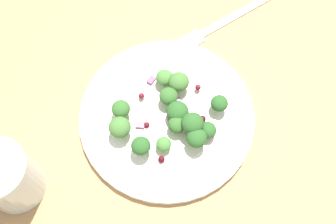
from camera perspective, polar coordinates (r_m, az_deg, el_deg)
ground_plane at (r=61.47cm, az=-1.33°, el=-2.90°), size 180.00×180.00×2.00cm
plate at (r=60.38cm, az=0.00°, el=-0.69°), size 24.17×24.17×1.70cm
dressing_pool at (r=59.98cm, az=0.00°, el=-0.53°), size 14.02×14.02×0.20cm
broccoli_floret_0 at (r=57.54cm, az=-6.31°, el=-2.01°), size 2.94×2.94×2.97cm
broccoli_floret_1 at (r=57.80cm, az=1.20°, el=-1.65°), size 2.44×2.44×2.47cm
broccoli_floret_2 at (r=57.21cm, az=-0.57°, el=-4.22°), size 2.01×2.01×2.03cm
broccoli_floret_3 at (r=58.35cm, az=1.27°, el=0.03°), size 2.99×2.99×3.03cm
broccoli_floret_4 at (r=58.69cm, az=-6.17°, el=0.39°), size 2.51×2.51×2.54cm
broccoli_floret_5 at (r=56.38cm, az=-3.37°, el=-4.56°), size 2.53×2.53×2.56cm
broccoli_floret_6 at (r=56.99cm, az=3.20°, el=-1.50°), size 2.99×2.99×3.03cm
broccoli_floret_7 at (r=57.92cm, az=5.22°, el=-2.38°), size 2.32×2.32×2.35cm
broccoli_floret_8 at (r=60.81cm, az=-0.45°, el=4.49°), size 2.42×2.42×2.45cm
broccoli_floret_9 at (r=59.26cm, az=0.06°, el=2.07°), size 2.53×2.53×2.57cm
broccoli_floret_10 at (r=59.26cm, az=6.70°, el=1.12°), size 2.37×2.37×2.40cm
broccoli_floret_11 at (r=56.64cm, az=3.75°, el=-3.42°), size 2.68×2.68×2.71cm
broccoli_floret_12 at (r=60.05cm, az=1.42°, el=3.93°), size 2.84×2.84×2.88cm
cranberry_0 at (r=59.23cm, az=4.56°, el=-0.88°), size 0.89×0.89×0.89cm
cranberry_1 at (r=60.95cm, az=3.93°, el=3.23°), size 0.82×0.82×0.82cm
cranberry_2 at (r=57.48cm, az=-0.86°, el=-6.20°), size 0.90×0.90×0.90cm
cranberry_3 at (r=59.19cm, az=-2.80°, el=-1.69°), size 0.81×0.81×0.81cm
cranberry_4 at (r=58.44cm, az=5.73°, el=-3.01°), size 0.84×0.84×0.84cm
cranberry_5 at (r=60.47cm, az=-3.49°, el=2.11°), size 0.81×0.81×0.81cm
onion_bit_0 at (r=60.61cm, az=0.74°, el=1.72°), size 1.33×1.43×0.34cm
onion_bit_1 at (r=61.84cm, az=2.02°, el=4.37°), size 1.92×1.92×0.53cm
onion_bit_2 at (r=59.48cm, az=0.56°, el=-0.99°), size 1.59×1.60×0.45cm
onion_bit_3 at (r=62.05cm, az=-2.21°, el=4.16°), size 1.24×0.86×0.54cm
onion_bit_4 at (r=59.13cm, az=1.76°, el=-1.67°), size 1.67×1.68×0.41cm
onion_bit_5 at (r=59.26cm, az=-3.65°, el=-1.69°), size 1.36×1.48×0.43cm
fork at (r=69.40cm, az=7.46°, el=11.65°), size 17.68×9.33×0.50cm
water_glass at (r=57.30cm, az=-20.31°, el=-8.01°), size 7.45×7.45×9.13cm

